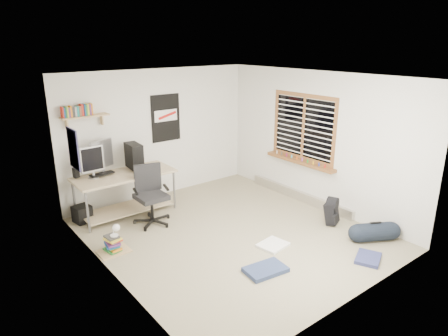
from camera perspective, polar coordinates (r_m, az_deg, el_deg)
floor at (r=6.59m, az=1.04°, el=-9.35°), size 4.00×4.50×0.01m
ceiling at (r=5.88m, az=1.18°, el=12.96°), size 4.00×4.50×0.01m
back_wall at (r=7.94m, az=-9.24°, el=4.83°), size 4.00×0.01×2.50m
left_wall at (r=5.16m, az=-16.47°, el=-2.83°), size 0.01×4.50×2.50m
right_wall at (r=7.50m, az=13.11°, el=3.84°), size 0.01×4.50×2.50m
desk at (r=7.36m, az=-13.84°, el=-3.74°), size 1.76×0.80×0.79m
monitor_left at (r=7.08m, az=-18.29°, el=0.55°), size 0.40×0.12×0.44m
monitor_right at (r=7.24m, az=-16.99°, el=1.27°), size 0.46×0.26×0.49m
pc_tower at (r=7.34m, az=-12.72°, el=1.69°), size 0.24×0.45×0.45m
keyboard at (r=7.19m, az=-17.03°, el=-0.82°), size 0.43×0.19×0.02m
speaker_left at (r=7.15m, az=-20.39°, el=-0.61°), size 0.10×0.10×0.17m
speaker_right at (r=7.47m, az=-11.87°, el=0.98°), size 0.11×0.11×0.19m
office_chair at (r=6.84m, az=-10.34°, el=-4.04°), size 0.82×0.82×1.01m
wall_shelf at (r=7.16m, az=-19.25°, el=6.99°), size 0.80×0.22×0.24m
poster_back_wall at (r=7.93m, az=-8.31°, el=7.08°), size 0.62×0.03×0.92m
poster_left_wall at (r=6.18m, az=-20.72°, el=2.57°), size 0.02×0.42×0.60m
window at (r=7.61m, az=11.20°, el=5.70°), size 0.10×1.50×1.26m
baseboard_heater at (r=8.00m, az=10.64°, el=-3.86°), size 0.08×2.50×0.18m
backpack at (r=7.07m, az=15.11°, el=-6.20°), size 0.34×0.31×0.37m
duffel_bag at (r=6.74m, az=20.68°, el=-8.58°), size 0.40×0.40×0.57m
tshirt at (r=6.25m, az=6.99°, el=-10.84°), size 0.47×0.42×0.04m
jeans_a at (r=5.62m, az=5.95°, el=-14.24°), size 0.60×0.42×0.06m
jeans_b at (r=6.21m, az=19.90°, el=-12.03°), size 0.52×0.47×0.05m
book_stack at (r=6.21m, az=-15.56°, el=-10.24°), size 0.47×0.41×0.29m
desk_lamp at (r=6.10m, az=-15.49°, el=-8.36°), size 0.13×0.21×0.20m
subwoofer at (r=7.34m, az=-19.59°, el=-6.24°), size 0.31×0.31×0.30m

